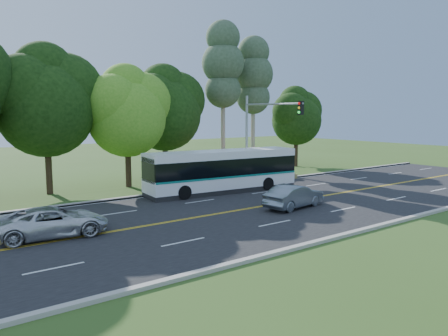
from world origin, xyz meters
TOP-DOWN VIEW (x-y plane):
  - ground at (0.00, 0.00)m, footprint 120.00×120.00m
  - road at (0.00, 0.00)m, footprint 60.00×14.00m
  - curb_north at (0.00, 7.15)m, footprint 60.00×0.30m
  - curb_south at (0.00, -7.15)m, footprint 60.00×0.30m
  - grass_verge at (0.00, 9.00)m, footprint 60.00×4.00m
  - lane_markings at (-0.09, 0.00)m, footprint 57.60×13.82m
  - tree_row at (-5.15, 12.13)m, footprint 44.70×9.10m
  - bougainvillea_hedge at (7.18, 8.15)m, footprint 9.50×2.25m
  - traffic_signal at (6.49, 5.40)m, footprint 0.42×6.10m
  - transit_bus at (2.71, 5.40)m, footprint 11.53×3.44m
  - sedan at (2.99, -1.44)m, footprint 4.41×2.07m
  - suv at (-10.34, 0.80)m, footprint 5.18×2.81m

SIDE VIEW (x-z plane):
  - ground at x=0.00m, z-range 0.00..0.00m
  - road at x=0.00m, z-range 0.00..0.02m
  - lane_markings at x=-0.09m, z-range 0.02..0.02m
  - grass_verge at x=0.00m, z-range 0.00..0.10m
  - curb_north at x=0.00m, z-range 0.00..0.15m
  - curb_south at x=0.00m, z-range 0.00..0.15m
  - suv at x=-10.34m, z-range 0.02..1.40m
  - bougainvillea_hedge at x=7.18m, z-range -0.03..1.47m
  - sedan at x=2.99m, z-range 0.02..1.42m
  - transit_bus at x=2.71m, z-range 0.01..2.98m
  - traffic_signal at x=6.49m, z-range 1.17..8.17m
  - tree_row at x=-5.15m, z-range -0.19..13.65m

